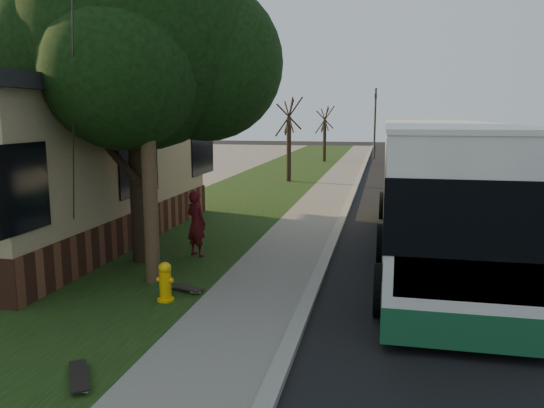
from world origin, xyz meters
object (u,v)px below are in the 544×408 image
(transit_bus, at_px, (437,186))
(dumpster, at_px, (30,230))
(distant_car, at_px, (411,153))
(traffic_signal, at_px, (375,118))
(fire_hydrant, at_px, (165,282))
(skateboard_spare, at_px, (183,287))
(leafy_tree, at_px, (140,39))
(skateboard_main, at_px, (79,376))
(bare_tree_far, at_px, (325,135))
(skateboarder, at_px, (196,224))
(utility_pole, at_px, (144,55))
(bare_tree_near, at_px, (289,141))

(transit_bus, bearing_deg, dumpster, -168.11)
(dumpster, distance_m, distant_car, 29.02)
(traffic_signal, bearing_deg, distant_car, -58.35)
(fire_hydrant, bearing_deg, skateboard_spare, 80.46)
(traffic_signal, bearing_deg, leafy_tree, -98.47)
(traffic_signal, xyz_separation_m, skateboard_main, (-3.00, -37.06, -3.03))
(bare_tree_far, xyz_separation_m, skateboarder, (-0.12, -26.86, -1.13))
(dumpster, bearing_deg, distant_car, 68.75)
(utility_pole, height_order, dumpster, utility_pole)
(bare_tree_far, xyz_separation_m, distant_car, (6.17, -0.33, -1.24))
(bare_tree_far, bearing_deg, skateboarder, -90.27)
(skateboard_spare, bearing_deg, bare_tree_near, 93.29)
(utility_pole, distance_m, traffic_signal, 33.26)
(leafy_tree, distance_m, bare_tree_far, 27.56)
(bare_tree_near, distance_m, bare_tree_far, 12.01)
(bare_tree_near, height_order, traffic_signal, traffic_signal)
(utility_pole, bearing_deg, bare_tree_far, 89.40)
(transit_bus, bearing_deg, leafy_tree, -163.03)
(fire_hydrant, bearing_deg, distant_car, 79.00)
(skateboard_main, bearing_deg, bare_tree_far, 90.87)
(fire_hydrant, relative_size, skateboard_spare, 0.79)
(leafy_tree, distance_m, skateboarder, 4.45)
(transit_bus, xyz_separation_m, skateboard_main, (-5.10, -7.78, -1.63))
(transit_bus, relative_size, skateboard_main, 13.97)
(fire_hydrant, bearing_deg, leafy_tree, 120.67)
(fire_hydrant, height_order, skateboard_spare, fire_hydrant)
(fire_hydrant, height_order, traffic_signal, traffic_signal)
(utility_pole, relative_size, skateboard_main, 10.39)
(skateboard_spare, xyz_separation_m, dumpster, (-4.85, 2.02, 0.49))
(bare_tree_far, distance_m, distant_car, 6.30)
(dumpster, bearing_deg, skateboard_main, -49.49)
(leafy_tree, xyz_separation_m, bare_tree_far, (1.17, 27.35, -3.16))
(leafy_tree, distance_m, skateboard_main, 7.79)
(transit_bus, bearing_deg, fire_hydrant, -137.81)
(utility_pole, relative_size, skateboard_spare, 9.72)
(skateboard_main, height_order, dumpster, dumpster)
(leafy_tree, relative_size, transit_bus, 0.64)
(utility_pole, height_order, traffic_signal, utility_pole)
(leafy_tree, xyz_separation_m, traffic_signal, (4.67, 31.35, -2.00))
(bare_tree_near, distance_m, skateboard_spare, 17.55)
(skateboarder, relative_size, distant_car, 0.36)
(bare_tree_near, relative_size, distant_car, 0.96)
(fire_hydrant, height_order, skateboard_main, fire_hydrant)
(traffic_signal, bearing_deg, skateboard_spare, -95.13)
(fire_hydrant, distance_m, utility_pole, 4.37)
(leafy_tree, bearing_deg, transit_bus, 16.97)
(bare_tree_near, distance_m, traffic_signal, 16.52)
(fire_hydrant, bearing_deg, bare_tree_far, 90.76)
(bare_tree_near, height_order, skateboard_spare, bare_tree_near)
(bare_tree_near, distance_m, dumpster, 15.93)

